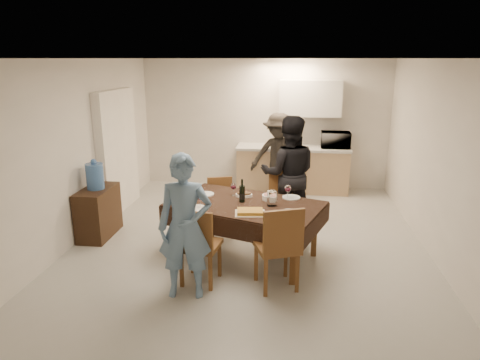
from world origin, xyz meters
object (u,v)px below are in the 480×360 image
object	(u,v)px
wine_bottle	(242,191)
microwave	(335,140)
person_kitchen	(278,156)
dining_table	(245,206)
water_jug	(95,176)
savoury_tart	(250,212)
console	(98,212)
person_near	(185,227)
person_far	(289,174)
water_pitcher	(272,198)

from	to	relation	value
wine_bottle	microwave	size ratio (longest dim) A/B	0.56
person_kitchen	dining_table	bearing A→B (deg)	-97.10
water_jug	savoury_tart	bearing A→B (deg)	-18.77
dining_table	person_kitchen	size ratio (longest dim) A/B	1.36
savoury_tart	water_jug	bearing A→B (deg)	161.23
dining_table	console	xyz separation A→B (m)	(-2.27, 0.43, -0.35)
person_near	person_far	xyz separation A→B (m)	(1.10, 2.10, 0.08)
person_kitchen	savoury_tart	bearing A→B (deg)	-94.36
dining_table	person_far	size ratio (longest dim) A/B	1.23
water_jug	savoury_tart	world-z (taller)	water_jug
microwave	water_pitcher	bearing A→B (deg)	71.20
person_near	water_jug	bearing A→B (deg)	131.84
console	wine_bottle	world-z (taller)	wine_bottle
water_jug	person_kitchen	xyz separation A→B (m)	(2.60, 2.24, -0.12)
dining_table	water_pitcher	world-z (taller)	water_pitcher
water_pitcher	wine_bottle	bearing A→B (deg)	165.96
person_far	savoury_tart	bearing A→B (deg)	69.86
dining_table	person_far	xyz separation A→B (m)	(0.55, 1.05, 0.17)
savoury_tart	microwave	bearing A→B (deg)	69.21
person_near	person_kitchen	xyz separation A→B (m)	(0.88, 3.72, -0.01)
person_near	person_far	bearing A→B (deg)	54.80
wine_bottle	person_far	bearing A→B (deg)	59.04
water_jug	wine_bottle	distance (m)	2.25
water_pitcher	person_near	world-z (taller)	person_near
water_pitcher	person_kitchen	xyz separation A→B (m)	(-0.02, 2.72, -0.04)
microwave	person_kitchen	world-z (taller)	person_kitchen
dining_table	microwave	bearing A→B (deg)	84.94
console	microwave	distance (m)	4.63
savoury_tart	person_near	distance (m)	0.93
dining_table	person_far	world-z (taller)	person_far
person_kitchen	person_far	bearing A→B (deg)	-82.34
dining_table	water_pitcher	size ratio (longest dim) A/B	11.33
savoury_tart	water_pitcher	bearing A→B (deg)	52.85
person_near	person_far	size ratio (longest dim) A/B	0.91
water_pitcher	person_far	xyz separation A→B (m)	(0.20, 1.10, 0.04)
water_jug	microwave	distance (m)	4.58
wine_bottle	person_near	bearing A→B (deg)	-114.44
water_pitcher	savoury_tart	xyz separation A→B (m)	(-0.25, -0.33, -0.07)
console	dining_table	bearing A→B (deg)	-10.62
wine_bottle	microwave	world-z (taller)	microwave
person_near	microwave	bearing A→B (deg)	57.06
console	savoury_tart	world-z (taller)	savoury_tart
savoury_tart	person_near	xyz separation A→B (m)	(-0.65, -0.67, 0.04)
wine_bottle	savoury_tart	world-z (taller)	wine_bottle
water_jug	person_kitchen	distance (m)	3.44
microwave	person_kitchen	bearing A→B (deg)	22.32
dining_table	wine_bottle	world-z (taller)	wine_bottle
water_pitcher	person_far	bearing A→B (deg)	79.70
dining_table	water_pitcher	distance (m)	0.38
dining_table	savoury_tart	size ratio (longest dim) A/B	6.00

